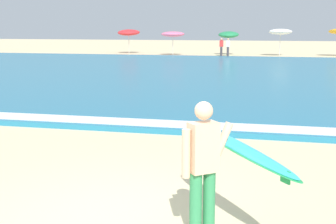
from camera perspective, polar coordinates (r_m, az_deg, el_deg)
The scene contains 10 objects.
ground_plane at distance 6.38m, azimuth -6.29°, elevation -13.25°, with size 160.00×160.00×0.00m, color beige.
sea at distance 24.61m, azimuth 8.29°, elevation 4.76°, with size 120.00×28.00×0.14m, color teal.
surf_foam at distance 11.44m, azimuth 2.75°, elevation -1.60°, with size 120.00×0.84×0.01m, color white.
surfer_with_board at distance 5.53m, azimuth 6.34°, elevation -5.76°, with size 1.66×1.98×1.73m.
beach_umbrella_0 at distance 44.24m, azimuth -4.97°, elevation 9.95°, with size 2.13×2.16×2.37m.
beach_umbrella_1 at distance 41.13m, azimuth 0.62°, elevation 9.78°, with size 2.10×2.10×2.14m.
beach_umbrella_2 at distance 42.18m, azimuth 7.64°, elevation 9.63°, with size 1.85×1.90×2.21m.
beach_umbrella_3 at distance 41.32m, azimuth 13.99°, elevation 9.78°, with size 2.00×2.02×2.40m.
beachgoer_near_row_left at distance 40.11m, azimuth 7.56°, elevation 8.16°, with size 0.32×0.20×1.58m.
beachgoer_near_row_mid at distance 40.41m, azimuth 6.74°, elevation 8.19°, with size 0.32×0.20×1.58m.
Camera 1 is at (1.96, -5.50, 2.59)m, focal length 48.39 mm.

